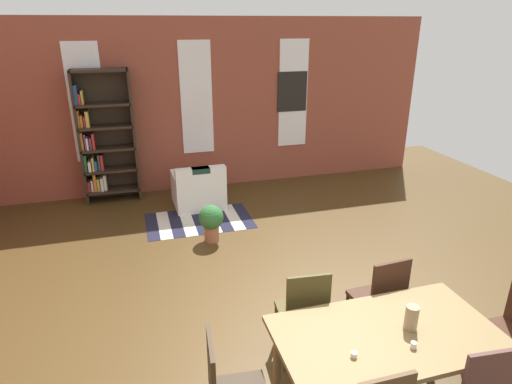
{
  "coord_description": "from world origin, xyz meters",
  "views": [
    {
      "loc": [
        -1.14,
        -3.21,
        2.88
      ],
      "look_at": [
        0.27,
        1.63,
        0.91
      ],
      "focal_mm": 30.65,
      "sensor_mm": 36.0,
      "label": 1
    }
  ],
  "objects_px": {
    "potted_plant_by_shelf": "(211,220)",
    "dining_chair_far_right": "(381,298)",
    "dining_table": "(386,343)",
    "armchair_white": "(199,190)",
    "dining_chair_far_left": "(304,312)",
    "bookshelf_tall": "(103,139)",
    "vase_on_table": "(411,318)"
  },
  "relations": [
    {
      "from": "dining_chair_far_right",
      "to": "dining_chair_far_left",
      "type": "bearing_deg",
      "value": 179.99
    },
    {
      "from": "vase_on_table",
      "to": "armchair_white",
      "type": "bearing_deg",
      "value": 101.14
    },
    {
      "from": "dining_table",
      "to": "dining_chair_far_right",
      "type": "xyz_separation_m",
      "value": [
        0.38,
        0.68,
        -0.14
      ]
    },
    {
      "from": "dining_table",
      "to": "armchair_white",
      "type": "bearing_deg",
      "value": 98.81
    },
    {
      "from": "potted_plant_by_shelf",
      "to": "dining_chair_far_left",
      "type": "bearing_deg",
      "value": -82.07
    },
    {
      "from": "potted_plant_by_shelf",
      "to": "armchair_white",
      "type": "bearing_deg",
      "value": 88.55
    },
    {
      "from": "dining_chair_far_right",
      "to": "dining_chair_far_left",
      "type": "height_order",
      "value": "same"
    },
    {
      "from": "bookshelf_tall",
      "to": "potted_plant_by_shelf",
      "type": "xyz_separation_m",
      "value": [
        1.4,
        -2.0,
        -0.75
      ]
    },
    {
      "from": "dining_chair_far_right",
      "to": "potted_plant_by_shelf",
      "type": "bearing_deg",
      "value": 113.8
    },
    {
      "from": "bookshelf_tall",
      "to": "vase_on_table",
      "type": "bearing_deg",
      "value": -66.0
    },
    {
      "from": "dining_table",
      "to": "bookshelf_tall",
      "type": "height_order",
      "value": "bookshelf_tall"
    },
    {
      "from": "vase_on_table",
      "to": "armchair_white",
      "type": "xyz_separation_m",
      "value": [
        -0.89,
        4.5,
        -0.56
      ]
    },
    {
      "from": "dining_table",
      "to": "vase_on_table",
      "type": "distance_m",
      "value": 0.26
    },
    {
      "from": "dining_table",
      "to": "potted_plant_by_shelf",
      "type": "distance_m",
      "value": 3.3
    },
    {
      "from": "bookshelf_tall",
      "to": "potted_plant_by_shelf",
      "type": "distance_m",
      "value": 2.55
    },
    {
      "from": "dining_table",
      "to": "armchair_white",
      "type": "distance_m",
      "value": 4.57
    },
    {
      "from": "dining_chair_far_left",
      "to": "dining_chair_far_right",
      "type": "bearing_deg",
      "value": -0.01
    },
    {
      "from": "dining_chair_far_right",
      "to": "armchair_white",
      "type": "distance_m",
      "value": 3.98
    },
    {
      "from": "dining_table",
      "to": "armchair_white",
      "type": "relative_size",
      "value": 2.03
    },
    {
      "from": "dining_chair_far_left",
      "to": "bookshelf_tall",
      "type": "distance_m",
      "value": 4.87
    },
    {
      "from": "potted_plant_by_shelf",
      "to": "dining_chair_far_right",
      "type": "bearing_deg",
      "value": -66.2
    },
    {
      "from": "vase_on_table",
      "to": "bookshelf_tall",
      "type": "distance_m",
      "value": 5.7
    },
    {
      "from": "dining_chair_far_right",
      "to": "bookshelf_tall",
      "type": "xyz_separation_m",
      "value": [
        -2.51,
        4.52,
        0.55
      ]
    },
    {
      "from": "dining_chair_far_right",
      "to": "potted_plant_by_shelf",
      "type": "relative_size",
      "value": 1.79
    },
    {
      "from": "armchair_white",
      "to": "bookshelf_tall",
      "type": "bearing_deg",
      "value": 154.04
    },
    {
      "from": "bookshelf_tall",
      "to": "potted_plant_by_shelf",
      "type": "height_order",
      "value": "bookshelf_tall"
    },
    {
      "from": "dining_chair_far_right",
      "to": "bookshelf_tall",
      "type": "bearing_deg",
      "value": 119.02
    },
    {
      "from": "vase_on_table",
      "to": "potted_plant_by_shelf",
      "type": "bearing_deg",
      "value": 106.04
    },
    {
      "from": "dining_chair_far_left",
      "to": "bookshelf_tall",
      "type": "bearing_deg",
      "value": 111.13
    },
    {
      "from": "armchair_white",
      "to": "dining_chair_far_right",
      "type": "bearing_deg",
      "value": -74.26
    },
    {
      "from": "dining_table",
      "to": "potted_plant_by_shelf",
      "type": "bearing_deg",
      "value": 102.87
    },
    {
      "from": "bookshelf_tall",
      "to": "dining_chair_far_left",
      "type": "bearing_deg",
      "value": -68.87
    }
  ]
}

